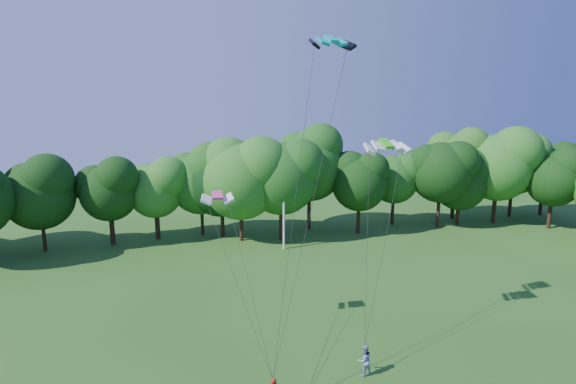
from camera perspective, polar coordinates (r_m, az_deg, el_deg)
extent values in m
cylinder|color=silver|center=(47.31, -0.54, -2.27)|extent=(0.22, 0.22, 8.64)
cube|color=silver|center=(46.52, -0.55, 2.65)|extent=(1.70, 0.48, 0.08)
imported|color=#8C99C2|center=(27.71, 9.65, -20.28)|extent=(1.03, 0.88, 1.86)
cube|color=#059CA3|center=(27.56, 5.49, 18.79)|extent=(2.72, 1.38, 0.60)
cube|color=green|center=(28.88, 12.37, 6.06)|extent=(2.84, 1.35, 0.61)
cube|color=#DC3D7B|center=(28.89, -8.98, -0.40)|extent=(2.10, 1.08, 0.43)
cylinder|color=black|center=(53.13, -8.34, -3.20)|extent=(0.43, 0.43, 4.47)
ellipsoid|color=black|center=(51.99, -8.52, 3.10)|extent=(8.94, 8.94, 9.76)
cylinder|color=black|center=(64.52, 20.20, -1.29)|extent=(0.49, 0.49, 4.33)
ellipsoid|color=#265419|center=(63.61, 20.55, 3.74)|extent=(8.66, 8.66, 9.44)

